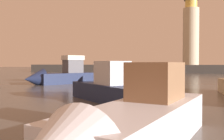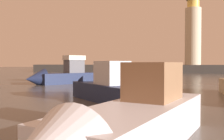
{
  "view_description": "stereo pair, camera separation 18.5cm",
  "coord_description": "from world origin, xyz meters",
  "px_view_note": "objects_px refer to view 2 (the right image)",
  "views": [
    {
      "loc": [
        4.59,
        -1.08,
        2.56
      ],
      "look_at": [
        -0.38,
        16.69,
        2.05
      ],
      "focal_mm": 41.02,
      "sensor_mm": 36.0,
      "label": 1
    },
    {
      "loc": [
        4.77,
        -1.03,
        2.56
      ],
      "look_at": [
        -0.38,
        16.69,
        2.05
      ],
      "focal_mm": 41.02,
      "sensor_mm": 36.0,
      "label": 2
    }
  ],
  "objects_px": {
    "lighthouse": "(193,32)",
    "mooring_buoy": "(141,85)",
    "motorboat_0": "(59,76)",
    "motorboat_6": "(124,127)",
    "motorboat_4": "(101,88)"
  },
  "relations": [
    {
      "from": "motorboat_0",
      "to": "mooring_buoy",
      "type": "relative_size",
      "value": 10.14
    },
    {
      "from": "motorboat_6",
      "to": "mooring_buoy",
      "type": "xyz_separation_m",
      "value": [
        -2.57,
        17.87,
        -0.4
      ]
    },
    {
      "from": "motorboat_6",
      "to": "mooring_buoy",
      "type": "bearing_deg",
      "value": 98.19
    },
    {
      "from": "motorboat_0",
      "to": "motorboat_4",
      "type": "relative_size",
      "value": 1.12
    },
    {
      "from": "lighthouse",
      "to": "mooring_buoy",
      "type": "height_order",
      "value": "lighthouse"
    },
    {
      "from": "motorboat_6",
      "to": "lighthouse",
      "type": "bearing_deg",
      "value": 87.02
    },
    {
      "from": "motorboat_4",
      "to": "mooring_buoy",
      "type": "relative_size",
      "value": 9.06
    },
    {
      "from": "motorboat_4",
      "to": "motorboat_6",
      "type": "bearing_deg",
      "value": -67.92
    },
    {
      "from": "motorboat_0",
      "to": "lighthouse",
      "type": "bearing_deg",
      "value": 67.8
    },
    {
      "from": "lighthouse",
      "to": "motorboat_0",
      "type": "height_order",
      "value": "lighthouse"
    },
    {
      "from": "lighthouse",
      "to": "mooring_buoy",
      "type": "distance_m",
      "value": 45.81
    },
    {
      "from": "mooring_buoy",
      "to": "motorboat_4",
      "type": "bearing_deg",
      "value": -102.0
    },
    {
      "from": "motorboat_4",
      "to": "mooring_buoy",
      "type": "xyz_separation_m",
      "value": [
        1.61,
        7.56,
        -0.41
      ]
    },
    {
      "from": "lighthouse",
      "to": "mooring_buoy",
      "type": "bearing_deg",
      "value": -97.46
    },
    {
      "from": "motorboat_6",
      "to": "motorboat_0",
      "type": "bearing_deg",
      "value": 121.76
    }
  ]
}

